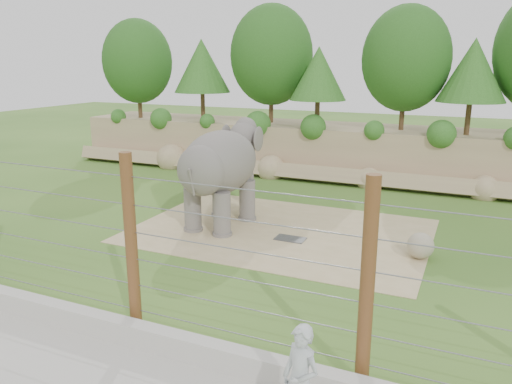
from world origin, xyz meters
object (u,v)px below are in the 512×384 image
at_px(zookeeper, 301,381).
at_px(barrier_fence, 131,245).
at_px(elephant, 220,177).
at_px(stone_ball, 421,246).

bearing_deg(zookeeper, barrier_fence, -175.31).
bearing_deg(elephant, barrier_fence, -75.13).
distance_m(elephant, zookeeper, 10.65).
distance_m(elephant, stone_ball, 7.10).
height_order(barrier_fence, zookeeper, barrier_fence).
height_order(elephant, stone_ball, elephant).
bearing_deg(stone_ball, elephant, 176.95).
xyz_separation_m(elephant, zookeeper, (6.04, -8.73, -0.85)).
distance_m(elephant, barrier_fence, 7.40).
height_order(elephant, barrier_fence, barrier_fence).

